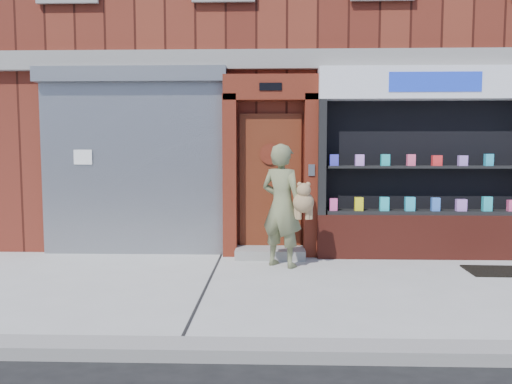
{
  "coord_description": "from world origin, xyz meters",
  "views": [
    {
      "loc": [
        -0.73,
        -6.16,
        1.73
      ],
      "look_at": [
        -0.95,
        1.0,
        1.11
      ],
      "focal_mm": 35.0,
      "sensor_mm": 36.0,
      "label": 1
    }
  ],
  "objects": [
    {
      "name": "ground",
      "position": [
        0.0,
        0.0,
        0.0
      ],
      "size": [
        80.0,
        80.0,
        0.0
      ],
      "primitive_type": "plane",
      "color": "#9E9E99",
      "rests_on": "ground"
    },
    {
      "name": "curb",
      "position": [
        0.0,
        -2.15,
        0.06
      ],
      "size": [
        60.0,
        0.3,
        0.12
      ],
      "primitive_type": "cube",
      "color": "gray",
      "rests_on": "ground"
    },
    {
      "name": "building",
      "position": [
        -0.0,
        5.99,
        4.0
      ],
      "size": [
        12.0,
        8.16,
        8.0
      ],
      "color": "#581D14",
      "rests_on": "ground"
    },
    {
      "name": "shutter_bay",
      "position": [
        -3.0,
        1.93,
        1.72
      ],
      "size": [
        3.1,
        0.3,
        3.04
      ],
      "color": "gray",
      "rests_on": "ground"
    },
    {
      "name": "red_door_bay",
      "position": [
        -0.75,
        1.86,
        1.46
      ],
      "size": [
        1.52,
        0.58,
        2.9
      ],
      "color": "#551A0E",
      "rests_on": "ground"
    },
    {
      "name": "pharmacy_bay",
      "position": [
        1.75,
        1.81,
        1.37
      ],
      "size": [
        3.5,
        0.41,
        3.0
      ],
      "color": "maroon",
      "rests_on": "ground"
    },
    {
      "name": "woman",
      "position": [
        -0.56,
        1.11,
        0.91
      ],
      "size": [
        0.86,
        0.72,
        1.81
      ],
      "color": "#686D48",
      "rests_on": "ground"
    },
    {
      "name": "doormat",
      "position": [
        2.51,
        0.86,
        0.01
      ],
      "size": [
        0.93,
        0.67,
        0.02
      ],
      "primitive_type": "cube",
      "rotation": [
        0.0,
        0.0,
        -0.03
      ],
      "color": "black",
      "rests_on": "ground"
    }
  ]
}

